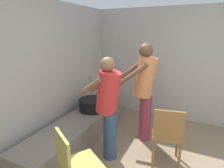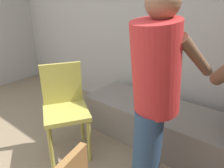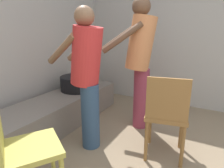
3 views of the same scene
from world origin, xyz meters
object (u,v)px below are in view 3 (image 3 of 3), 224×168
at_px(cooking_pot_main, 77,83).
at_px(chair_brown_wood, 166,113).
at_px(cook_in_orange_shirt, 140,57).
at_px(cook_in_red_shirt, 87,72).
at_px(chair_olive, 21,147).

xyz_separation_m(cooking_pot_main, chair_brown_wood, (-0.46, -1.46, -0.01)).
bearing_deg(cooking_pot_main, cook_in_orange_shirt, -86.65).
bearing_deg(cooking_pot_main, cook_in_red_shirt, -134.48).
bearing_deg(cook_in_red_shirt, cooking_pot_main, 45.52).
bearing_deg(chair_brown_wood, cook_in_red_shirt, 102.06).
bearing_deg(cook_in_orange_shirt, cook_in_red_shirt, 154.82).
bearing_deg(chair_brown_wood, chair_olive, 144.11).
bearing_deg(cook_in_orange_shirt, chair_brown_wood, -136.77).
relative_size(cook_in_red_shirt, chair_brown_wood, 1.72).
bearing_deg(cooking_pot_main, chair_brown_wood, -107.55).
bearing_deg(chair_olive, chair_brown_wood, -35.89).
relative_size(cook_in_orange_shirt, chair_brown_wood, 1.89).
xyz_separation_m(chair_olive, chair_brown_wood, (1.05, -0.76, 0.00)).
relative_size(chair_olive, chair_brown_wood, 1.00).
xyz_separation_m(cook_in_orange_shirt, chair_brown_wood, (-0.52, -0.49, -0.46)).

